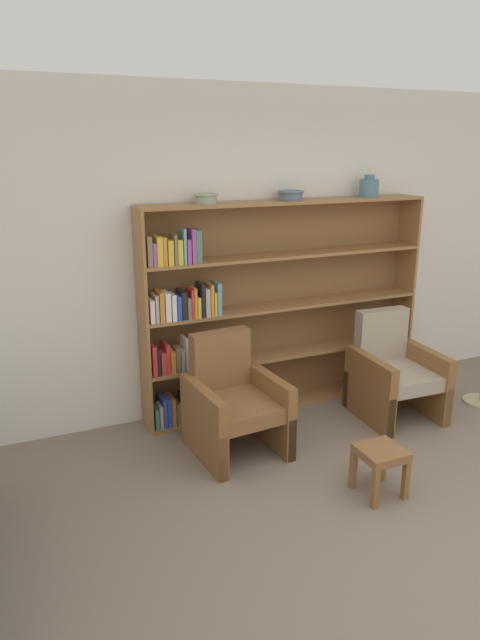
{
  "coord_description": "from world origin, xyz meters",
  "views": [
    {
      "loc": [
        -2.33,
        -1.88,
        2.26
      ],
      "look_at": [
        -0.61,
        2.05,
        0.95
      ],
      "focal_mm": 32.0,
      "sensor_mm": 36.0,
      "label": 1
    }
  ],
  "objects": [
    {
      "name": "bowl_cream",
      "position": [
        -0.76,
        2.37,
        1.88
      ],
      "size": [
        0.19,
        0.19,
        0.08
      ],
      "color": "gray",
      "rests_on": "bookshelf"
    },
    {
      "name": "bowl_sage",
      "position": [
        -0.01,
        2.37,
        1.88
      ],
      "size": [
        0.22,
        0.22,
        0.08
      ],
      "color": "slate",
      "rests_on": "bookshelf"
    },
    {
      "name": "bookshelf",
      "position": [
        -0.28,
        2.4,
        0.9
      ],
      "size": [
        2.59,
        0.3,
        1.83
      ],
      "color": "olive",
      "rests_on": "ground"
    },
    {
      "name": "footstool",
      "position": [
        -0.12,
        0.83,
        0.26
      ],
      "size": [
        0.29,
        0.29,
        0.34
      ],
      "color": "brown",
      "rests_on": "ground"
    },
    {
      "name": "armchair_leather",
      "position": [
        -0.78,
        1.78,
        0.38
      ],
      "size": [
        0.69,
        0.73,
        0.89
      ],
      "rotation": [
        0.0,
        0.0,
        3.22
      ],
      "color": "brown",
      "rests_on": "ground"
    },
    {
      "name": "wall_back",
      "position": [
        0.0,
        2.56,
        1.38
      ],
      "size": [
        12.0,
        0.06,
        2.75
      ],
      "color": "silver",
      "rests_on": "ground"
    },
    {
      "name": "armchair_cushioned",
      "position": [
        0.73,
        1.78,
        0.38
      ],
      "size": [
        0.67,
        0.71,
        0.89
      ],
      "rotation": [
        0.0,
        0.0,
        3.1
      ],
      "color": "brown",
      "rests_on": "ground"
    },
    {
      "name": "vase_tall",
      "position": [
        0.77,
        2.37,
        1.91
      ],
      "size": [
        0.17,
        0.17,
        0.19
      ],
      "color": "slate",
      "rests_on": "bookshelf"
    }
  ]
}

